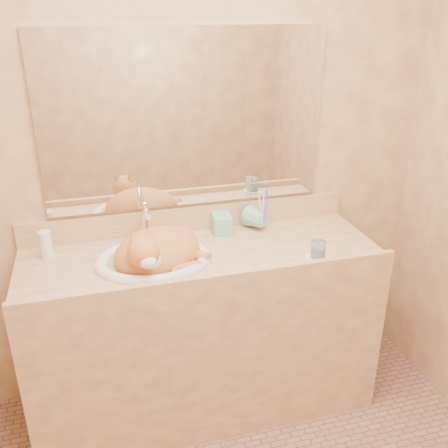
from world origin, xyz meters
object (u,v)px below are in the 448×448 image
object	(u,v)px
soap_dispenser	(224,218)
water_glass	(318,249)
vanity_counter	(204,331)
toothbrush_cup	(263,222)
sink_basin	(153,245)
cat	(157,250)

from	to	relation	value
soap_dispenser	water_glass	world-z (taller)	soap_dispenser
vanity_counter	toothbrush_cup	world-z (taller)	toothbrush_cup
sink_basin	toothbrush_cup	world-z (taller)	sink_basin
vanity_counter	soap_dispenser	size ratio (longest dim) A/B	8.13
sink_basin	water_glass	bearing A→B (deg)	-5.15
vanity_counter	toothbrush_cup	distance (m)	0.60
cat	water_glass	size ratio (longest dim) A/B	5.19
sink_basin	soap_dispenser	size ratio (longest dim) A/B	2.50
toothbrush_cup	sink_basin	bearing A→B (deg)	-163.91
toothbrush_cup	water_glass	bearing A→B (deg)	-67.91
soap_dispenser	toothbrush_cup	size ratio (longest dim) A/B	1.79
soap_dispenser	vanity_counter	bearing A→B (deg)	-129.67
sink_basin	cat	bearing A→B (deg)	-40.77
vanity_counter	sink_basin	bearing A→B (deg)	-174.82
soap_dispenser	water_glass	size ratio (longest dim) A/B	2.62
sink_basin	water_glass	size ratio (longest dim) A/B	6.53
water_glass	toothbrush_cup	bearing A→B (deg)	112.09
sink_basin	toothbrush_cup	distance (m)	0.58
cat	sink_basin	bearing A→B (deg)	112.69
water_glass	soap_dispenser	bearing A→B (deg)	135.19
water_glass	sink_basin	bearing A→B (deg)	166.03
cat	toothbrush_cup	world-z (taller)	cat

